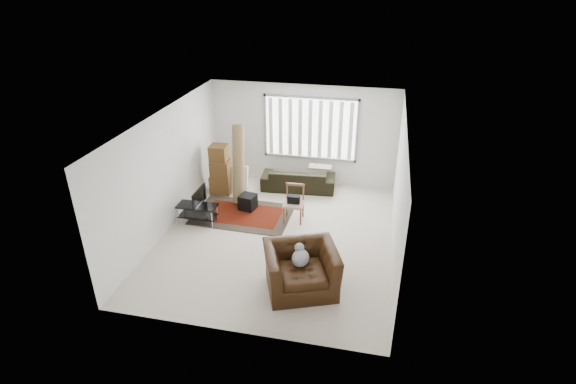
% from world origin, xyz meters
% --- Properties ---
extents(room, '(6.00, 6.02, 2.71)m').
position_xyz_m(room, '(0.03, 0.51, 1.76)').
color(room, beige).
rests_on(room, ground).
extents(persian_rug, '(2.35, 1.60, 0.02)m').
position_xyz_m(persian_rug, '(-1.05, 0.76, 0.01)').
color(persian_rug, black).
rests_on(persian_rug, ground).
extents(tv_stand, '(0.92, 0.41, 0.46)m').
position_xyz_m(tv_stand, '(-1.95, 0.19, 0.33)').
color(tv_stand, black).
rests_on(tv_stand, ground).
extents(tv, '(0.10, 0.74, 0.43)m').
position_xyz_m(tv, '(-1.95, 0.19, 0.67)').
color(tv, black).
rests_on(tv, tv_stand).
extents(subwoofer, '(0.43, 0.43, 0.37)m').
position_xyz_m(subwoofer, '(-1.00, 1.05, 0.21)').
color(subwoofer, black).
rests_on(subwoofer, persian_rug).
extents(moving_boxes, '(0.56, 0.51, 1.31)m').
position_xyz_m(moving_boxes, '(-1.96, 1.82, 0.61)').
color(moving_boxes, brown).
rests_on(moving_boxes, ground).
extents(white_flatpack, '(0.58, 0.24, 0.73)m').
position_xyz_m(white_flatpack, '(-1.55, 1.93, 0.37)').
color(white_flatpack, silver).
rests_on(white_flatpack, ground).
extents(rolled_rug, '(0.44, 0.88, 1.95)m').
position_xyz_m(rolled_rug, '(-1.36, 1.54, 0.98)').
color(rolled_rug, brown).
rests_on(rolled_rug, ground).
extents(sofa, '(2.00, 0.99, 0.75)m').
position_xyz_m(sofa, '(-0.01, 2.45, 0.37)').
color(sofa, black).
rests_on(sofa, ground).
extents(side_chair, '(0.48, 0.48, 0.86)m').
position_xyz_m(side_chair, '(0.21, 0.80, 0.48)').
color(side_chair, '#977B63').
rests_on(side_chair, ground).
extents(armchair, '(1.62, 1.52, 0.96)m').
position_xyz_m(armchair, '(0.84, -1.65, 0.48)').
color(armchair, '#311A0A').
rests_on(armchair, ground).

